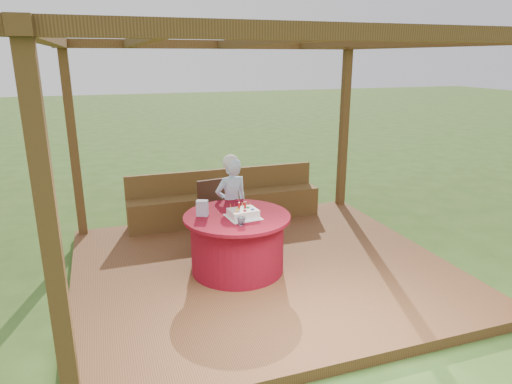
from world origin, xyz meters
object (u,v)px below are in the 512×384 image
Objects in this scene: bench at (226,204)px; gift_bag at (202,208)px; chair at (214,208)px; table at (237,242)px; elderly_woman at (231,202)px; drinking_glass at (241,221)px; birthday_cake at (243,213)px.

gift_bag is at bearing -113.87° from bench.
bench is at bearing 62.96° from chair.
gift_bag is (-0.72, -1.62, 0.53)m from bench.
elderly_woman is (0.12, 0.65, 0.30)m from table.
gift_bag is 0.56m from drinking_glass.
table is 0.73m from elderly_woman.
table is 0.51m from drinking_glass.
gift_bag is (-0.51, -0.54, 0.14)m from elderly_woman.
elderly_woman is (-0.21, -1.08, 0.39)m from bench.
elderly_woman reaches higher than drinking_glass.
elderly_woman is 0.75m from gift_bag.
table is 1.05m from chair.
birthday_cake is at bearing 68.25° from drinking_glass.
birthday_cake is (0.05, -0.09, 0.40)m from table.
elderly_woman is at bearing -69.92° from chair.
table is 6.77× the size of gift_bag.
birthday_cake reaches higher than drinking_glass.
birthday_cake reaches higher than chair.
bench is 1.91m from birthday_cake.
chair is at bearing -117.04° from bench.
table is 0.98× the size of elderly_woman.
gift_bag is (-0.43, 0.21, 0.04)m from birthday_cake.
birthday_cake is at bearing -62.42° from table.
bench is at bearing 81.20° from birthday_cake.
birthday_cake is at bearing -95.63° from elderly_woman.
drinking_glass reaches higher than table.
bench is 1.85m from gift_bag.
birthday_cake is 2.13× the size of gift_bag.
chair is 0.65× the size of elderly_woman.
table is (-0.33, -1.74, 0.09)m from bench.
elderly_woman is 1.00m from drinking_glass.
gift_bag reaches higher than birthday_cake.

